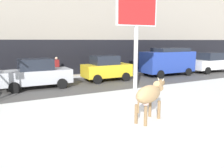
% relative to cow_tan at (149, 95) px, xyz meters
% --- Properties ---
extents(ground_plane, '(120.00, 120.00, 0.00)m').
position_rel_cow_tan_xyz_m(ground_plane, '(-0.91, 0.16, -0.99)').
color(ground_plane, white).
extents(road_strip, '(60.00, 5.60, 0.01)m').
position_rel_cow_tan_xyz_m(road_strip, '(-0.91, 7.91, -0.99)').
color(road_strip, '#514F4C').
rests_on(road_strip, ground).
extents(cow_tan, '(1.91, 1.11, 1.54)m').
position_rel_cow_tan_xyz_m(cow_tan, '(0.00, 0.00, 0.00)').
color(cow_tan, tan).
rests_on(cow_tan, ground).
extents(billboard, '(2.53, 0.36, 5.56)m').
position_rel_cow_tan_xyz_m(billboard, '(2.47, 4.53, 3.32)').
color(billboard, silver).
rests_on(billboard, ground).
extents(car_silver_sedan, '(4.23, 2.03, 1.84)m').
position_rel_cow_tan_xyz_m(car_silver_sedan, '(-2.53, 8.07, -0.09)').
color(car_silver_sedan, '#B7BABF').
rests_on(car_silver_sedan, ground).
extents(car_yellow_hatchback, '(3.53, 1.96, 1.86)m').
position_rel_cow_tan_xyz_m(car_yellow_hatchback, '(2.53, 8.43, -0.07)').
color(car_yellow_hatchback, gold).
rests_on(car_yellow_hatchback, ground).
extents(car_blue_van, '(4.63, 2.18, 2.32)m').
position_rel_cow_tan_xyz_m(car_blue_van, '(8.34, 8.32, 0.25)').
color(car_blue_van, '#233D9E').
rests_on(car_blue_van, ground).
extents(car_white_sedan, '(4.23, 2.03, 1.84)m').
position_rel_cow_tan_xyz_m(car_white_sedan, '(13.28, 7.96, -0.09)').
color(car_white_sedan, white).
rests_on(car_white_sedan, ground).
extents(pedestrian_near_billboard, '(0.36, 0.24, 1.73)m').
position_rel_cow_tan_xyz_m(pedestrian_near_billboard, '(-0.57, 10.56, -0.11)').
color(pedestrian_near_billboard, '#282833').
rests_on(pedestrian_near_billboard, ground).
extents(pedestrian_by_cars, '(0.36, 0.24, 1.73)m').
position_rel_cow_tan_xyz_m(pedestrian_by_cars, '(4.43, 10.56, -0.11)').
color(pedestrian_by_cars, '#282833').
rests_on(pedestrian_by_cars, ground).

